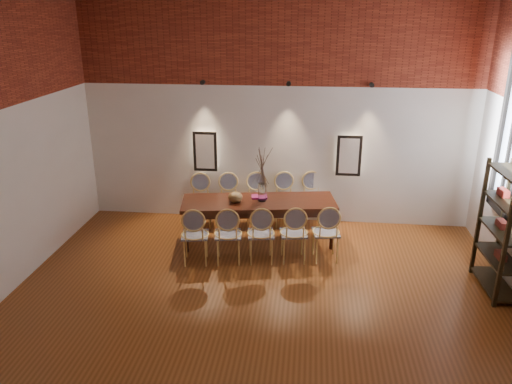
# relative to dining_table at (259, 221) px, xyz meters

# --- Properties ---
(floor) EXTENTS (7.00, 7.00, 0.02)m
(floor) POSITION_rel_dining_table_xyz_m (0.21, -2.46, -0.39)
(floor) COLOR brown
(floor) RESTS_ON ground
(wall_back) EXTENTS (7.00, 0.10, 4.00)m
(wall_back) POSITION_rel_dining_table_xyz_m (0.21, 1.09, 1.62)
(wall_back) COLOR silver
(wall_back) RESTS_ON ground
(brick_band_back) EXTENTS (7.00, 0.02, 1.50)m
(brick_band_back) POSITION_rel_dining_table_xyz_m (0.21, 1.02, 2.88)
(brick_band_back) COLOR maroon
(brick_band_back) RESTS_ON ground
(brick_band_front) EXTENTS (7.00, 0.02, 1.50)m
(brick_band_front) POSITION_rel_dining_table_xyz_m (0.21, -5.94, 2.88)
(brick_band_front) COLOR maroon
(brick_band_front) RESTS_ON ground
(niche_left) EXTENTS (0.36, 0.06, 0.66)m
(niche_left) POSITION_rel_dining_table_xyz_m (-1.09, 0.99, 0.93)
(niche_left) COLOR #FFEAC6
(niche_left) RESTS_ON wall_back
(niche_right) EXTENTS (0.36, 0.06, 0.66)m
(niche_right) POSITION_rel_dining_table_xyz_m (1.51, 0.99, 0.93)
(niche_right) COLOR #FFEAC6
(niche_right) RESTS_ON wall_back
(spot_fixture_left) EXTENTS (0.08, 0.10, 0.08)m
(spot_fixture_left) POSITION_rel_dining_table_xyz_m (-1.09, 0.96, 2.17)
(spot_fixture_left) COLOR black
(spot_fixture_left) RESTS_ON wall_back
(spot_fixture_mid) EXTENTS (0.08, 0.10, 0.08)m
(spot_fixture_mid) POSITION_rel_dining_table_xyz_m (0.41, 0.96, 2.17)
(spot_fixture_mid) COLOR black
(spot_fixture_mid) RESTS_ON wall_back
(spot_fixture_right) EXTENTS (0.08, 0.10, 0.08)m
(spot_fixture_right) POSITION_rel_dining_table_xyz_m (1.81, 0.96, 2.17)
(spot_fixture_right) COLOR black
(spot_fixture_right) RESTS_ON wall_back
(dining_table) EXTENTS (2.65, 1.21, 0.75)m
(dining_table) POSITION_rel_dining_table_xyz_m (0.00, 0.00, 0.00)
(dining_table) COLOR #35140A
(dining_table) RESTS_ON floor
(chair_near_a) EXTENTS (0.50, 0.50, 0.94)m
(chair_near_a) POSITION_rel_dining_table_xyz_m (-0.90, -0.84, 0.09)
(chair_near_a) COLOR #E0BE6A
(chair_near_a) RESTS_ON floor
(chair_near_b) EXTENTS (0.50, 0.50, 0.94)m
(chair_near_b) POSITION_rel_dining_table_xyz_m (-0.40, -0.76, 0.09)
(chair_near_b) COLOR #E0BE6A
(chair_near_b) RESTS_ON floor
(chair_near_c) EXTENTS (0.50, 0.50, 0.94)m
(chair_near_c) POSITION_rel_dining_table_xyz_m (0.11, -0.68, 0.09)
(chair_near_c) COLOR #E0BE6A
(chair_near_c) RESTS_ON floor
(chair_near_d) EXTENTS (0.50, 0.50, 0.94)m
(chair_near_d) POSITION_rel_dining_table_xyz_m (0.61, -0.60, 0.09)
(chair_near_d) COLOR #E0BE6A
(chair_near_d) RESTS_ON floor
(chair_near_e) EXTENTS (0.50, 0.50, 0.94)m
(chair_near_e) POSITION_rel_dining_table_xyz_m (1.11, -0.52, 0.09)
(chair_near_e) COLOR #E0BE6A
(chair_near_e) RESTS_ON floor
(chair_far_a) EXTENTS (0.50, 0.50, 0.94)m
(chair_far_a) POSITION_rel_dining_table_xyz_m (-1.11, 0.52, 0.09)
(chair_far_a) COLOR #E0BE6A
(chair_far_a) RESTS_ON floor
(chair_far_b) EXTENTS (0.50, 0.50, 0.94)m
(chair_far_b) POSITION_rel_dining_table_xyz_m (-0.61, 0.60, 0.09)
(chair_far_b) COLOR #E0BE6A
(chair_far_b) RESTS_ON floor
(chair_far_c) EXTENTS (0.50, 0.50, 0.94)m
(chair_far_c) POSITION_rel_dining_table_xyz_m (-0.11, 0.68, 0.09)
(chair_far_c) COLOR #E0BE6A
(chair_far_c) RESTS_ON floor
(chair_far_d) EXTENTS (0.50, 0.50, 0.94)m
(chair_far_d) POSITION_rel_dining_table_xyz_m (0.40, 0.76, 0.09)
(chair_far_d) COLOR #E0BE6A
(chair_far_d) RESTS_ON floor
(chair_far_e) EXTENTS (0.50, 0.50, 0.94)m
(chair_far_e) POSITION_rel_dining_table_xyz_m (0.90, 0.84, 0.09)
(chair_far_e) COLOR #E0BE6A
(chair_far_e) RESTS_ON floor
(vase) EXTENTS (0.14, 0.14, 0.30)m
(vase) POSITION_rel_dining_table_xyz_m (0.06, 0.01, 0.53)
(vase) COLOR silver
(vase) RESTS_ON dining_table
(dried_branches) EXTENTS (0.50, 0.50, 0.70)m
(dried_branches) POSITION_rel_dining_table_xyz_m (0.06, 0.01, 0.98)
(dried_branches) COLOR brown
(dried_branches) RESTS_ON vase
(bowl) EXTENTS (0.24, 0.24, 0.18)m
(bowl) POSITION_rel_dining_table_xyz_m (-0.38, -0.11, 0.46)
(bowl) COLOR brown
(bowl) RESTS_ON dining_table
(book) EXTENTS (0.28, 0.22, 0.03)m
(book) POSITION_rel_dining_table_xyz_m (-0.00, 0.14, 0.39)
(book) COLOR #7D1653
(book) RESTS_ON dining_table
(shelving_rack) EXTENTS (0.41, 1.01, 1.80)m
(shelving_rack) POSITION_rel_dining_table_xyz_m (3.49, -1.16, 0.53)
(shelving_rack) COLOR black
(shelving_rack) RESTS_ON floor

